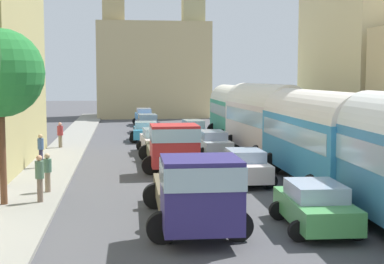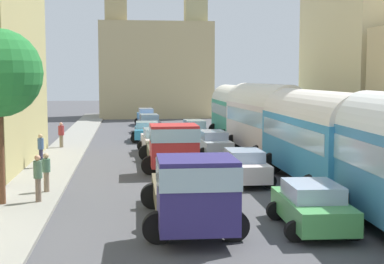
{
  "view_description": "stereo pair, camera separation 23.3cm",
  "coord_description": "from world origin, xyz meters",
  "views": [
    {
      "loc": [
        -3.68,
        -7.56,
        4.66
      ],
      "look_at": [
        0.0,
        21.71,
        1.75
      ],
      "focal_mm": 52.32,
      "sensor_mm": 36.0,
      "label": 1
    },
    {
      "loc": [
        -3.45,
        -7.59,
        4.66
      ],
      "look_at": [
        0.0,
        21.71,
        1.75
      ],
      "focal_mm": 52.32,
      "sensor_mm": 36.0,
      "label": 2
    }
  ],
  "objects": [
    {
      "name": "sidewalk_left",
      "position": [
        -7.25,
        27.0,
        0.07
      ],
      "size": [
        2.5,
        70.0,
        0.14
      ],
      "primitive_type": "cube",
      "color": "gray",
      "rests_on": "ground"
    },
    {
      "name": "pedestrian_4",
      "position": [
        -6.62,
        14.72,
        0.97
      ],
      "size": [
        0.47,
        0.47,
        1.68
      ],
      "color": "#816C58",
      "rests_on": "ground"
    },
    {
      "name": "parked_bus_1",
      "position": [
        4.6,
        15.5,
        2.29
      ],
      "size": [
        3.27,
        9.81,
        4.11
      ],
      "color": "teal",
      "rests_on": "ground"
    },
    {
      "name": "car_2",
      "position": [
        -1.56,
        39.35,
        0.77
      ],
      "size": [
        2.38,
        4.05,
        1.55
      ],
      "color": "#222531",
      "rests_on": "ground"
    },
    {
      "name": "car_5",
      "position": [
        1.65,
        16.17,
        0.76
      ],
      "size": [
        2.28,
        3.7,
        1.49
      ],
      "color": "silver",
      "rests_on": "ground"
    },
    {
      "name": "pedestrian_3",
      "position": [
        -6.67,
        12.93,
        1.08
      ],
      "size": [
        0.45,
        0.45,
        1.86
      ],
      "color": "#715E50",
      "rests_on": "ground"
    },
    {
      "name": "car_1",
      "position": [
        -1.96,
        33.19,
        0.72
      ],
      "size": [
        2.47,
        3.95,
        1.41
      ],
      "color": "#3695C3",
      "rests_on": "ground"
    },
    {
      "name": "parked_bus_2",
      "position": [
        4.6,
        24.5,
        2.38
      ],
      "size": [
        3.57,
        9.23,
        4.27
      ],
      "color": "beige",
      "rests_on": "ground"
    },
    {
      "name": "car_3",
      "position": [
        -1.58,
        46.53,
        0.82
      ],
      "size": [
        2.19,
        4.07,
        1.64
      ],
      "color": "#3F8AD0",
      "rests_on": "ground"
    },
    {
      "name": "car_4",
      "position": [
        2.16,
        8.63,
        0.74
      ],
      "size": [
        2.41,
        4.0,
        1.45
      ],
      "color": "#4C9D52",
      "rests_on": "ground"
    },
    {
      "name": "car_0",
      "position": [
        -1.69,
        26.39,
        0.77
      ],
      "size": [
        2.24,
        4.34,
        1.53
      ],
      "color": "beige",
      "rests_on": "ground"
    },
    {
      "name": "pedestrian_1",
      "position": [
        -7.64,
        28.95,
        1.0
      ],
      "size": [
        0.52,
        0.52,
        1.76
      ],
      "color": "#81725C",
      "rests_on": "ground"
    },
    {
      "name": "ground_plane",
      "position": [
        0.0,
        27.0,
        0.0
      ],
      "size": [
        154.0,
        154.0,
        0.0
      ],
      "primitive_type": "plane",
      "color": "#48484B"
    },
    {
      "name": "parked_bus_3",
      "position": [
        4.6,
        33.5,
        2.25
      ],
      "size": [
        3.28,
        8.3,
        4.05
      ],
      "color": "#31926D",
      "rests_on": "ground"
    },
    {
      "name": "sidewalk_right",
      "position": [
        7.25,
        27.0,
        0.07
      ],
      "size": [
        2.5,
        70.0,
        0.14
      ],
      "primitive_type": "cube",
      "color": "#B4ACA3",
      "rests_on": "ground"
    },
    {
      "name": "car_7",
      "position": [
        1.53,
        33.15,
        0.75
      ],
      "size": [
        2.27,
        4.42,
        1.5
      ],
      "color": "gray",
      "rests_on": "ground"
    },
    {
      "name": "car_6",
      "position": [
        1.71,
        25.53,
        0.73
      ],
      "size": [
        2.38,
        4.34,
        1.43
      ],
      "color": "silver",
      "rests_on": "ground"
    },
    {
      "name": "distant_church",
      "position": [
        -0.0,
        57.67,
        6.11
      ],
      "size": [
        12.77,
        7.44,
        18.08
      ],
      "color": "tan",
      "rests_on": "ground"
    },
    {
      "name": "building_right_2",
      "position": [
        10.7,
        25.14,
        6.02
      ],
      "size": [
        4.83,
        10.39,
        11.98
      ],
      "color": "#D3C08B",
      "rests_on": "ground"
    },
    {
      "name": "cargo_truck_0",
      "position": [
        -1.53,
        8.95,
        1.27
      ],
      "size": [
        3.11,
        7.09,
        2.44
      ],
      "color": "navy",
      "rests_on": "ground"
    },
    {
      "name": "pedestrian_2",
      "position": [
        -7.73,
        20.84,
        1.07
      ],
      "size": [
        0.39,
        0.39,
        1.83
      ],
      "color": "#2F2D4D",
      "rests_on": "ground"
    },
    {
      "name": "cargo_truck_1",
      "position": [
        -1.26,
        20.12,
        1.25
      ],
      "size": [
        3.13,
        7.42,
        2.41
      ],
      "color": "#B62726",
      "rests_on": "ground"
    }
  ]
}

